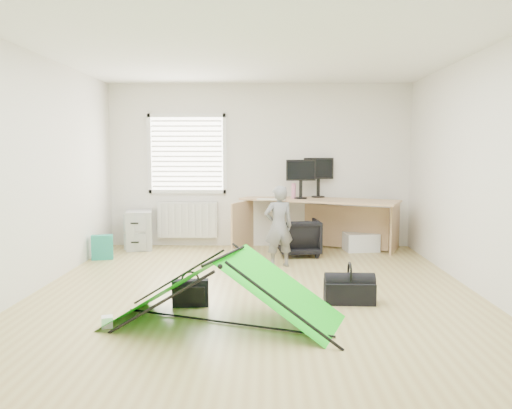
{
  "coord_description": "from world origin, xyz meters",
  "views": [
    {
      "loc": [
        0.14,
        -5.58,
        1.58
      ],
      "look_at": [
        0.0,
        0.4,
        0.95
      ],
      "focal_mm": 35.0,
      "sensor_mm": 36.0,
      "label": 1
    }
  ],
  "objects_px": {
    "desk": "(318,225)",
    "monitor_left": "(301,184)",
    "monitor_right": "(318,183)",
    "storage_crate": "(361,242)",
    "person": "(279,226)",
    "laptop_bag": "(190,293)",
    "filing_cabinet": "(139,230)",
    "thermos": "(294,191)",
    "office_chair": "(299,237)",
    "duffel_bag": "(349,292)",
    "kite": "(225,290)"
  },
  "relations": [
    {
      "from": "desk",
      "to": "monitor_left",
      "type": "bearing_deg",
      "value": -167.86
    },
    {
      "from": "monitor_right",
      "to": "storage_crate",
      "type": "relative_size",
      "value": 0.96
    },
    {
      "from": "desk",
      "to": "person",
      "type": "height_order",
      "value": "person"
    },
    {
      "from": "monitor_right",
      "to": "laptop_bag",
      "type": "bearing_deg",
      "value": -129.61
    },
    {
      "from": "filing_cabinet",
      "to": "thermos",
      "type": "relative_size",
      "value": 2.55
    },
    {
      "from": "monitor_right",
      "to": "office_chair",
      "type": "height_order",
      "value": "monitor_right"
    },
    {
      "from": "thermos",
      "to": "office_chair",
      "type": "relative_size",
      "value": 0.4
    },
    {
      "from": "thermos",
      "to": "storage_crate",
      "type": "relative_size",
      "value": 0.47
    },
    {
      "from": "desk",
      "to": "duffel_bag",
      "type": "distance_m",
      "value": 2.77
    },
    {
      "from": "desk",
      "to": "person",
      "type": "xyz_separation_m",
      "value": [
        -0.66,
        -1.1,
        0.14
      ]
    },
    {
      "from": "storage_crate",
      "to": "monitor_left",
      "type": "bearing_deg",
      "value": 178.73
    },
    {
      "from": "filing_cabinet",
      "to": "laptop_bag",
      "type": "distance_m",
      "value": 3.31
    },
    {
      "from": "storage_crate",
      "to": "duffel_bag",
      "type": "distance_m",
      "value": 2.86
    },
    {
      "from": "office_chair",
      "to": "storage_crate",
      "type": "height_order",
      "value": "office_chair"
    },
    {
      "from": "filing_cabinet",
      "to": "duffel_bag",
      "type": "distance_m",
      "value": 4.13
    },
    {
      "from": "desk",
      "to": "person",
      "type": "bearing_deg",
      "value": -97.66
    },
    {
      "from": "storage_crate",
      "to": "office_chair",
      "type": "bearing_deg",
      "value": -159.37
    },
    {
      "from": "person",
      "to": "laptop_bag",
      "type": "distance_m",
      "value": 2.09
    },
    {
      "from": "filing_cabinet",
      "to": "duffel_bag",
      "type": "xyz_separation_m",
      "value": [
        2.96,
        -2.87,
        -0.2
      ]
    },
    {
      "from": "desk",
      "to": "monitor_left",
      "type": "xyz_separation_m",
      "value": [
        -0.29,
        0.06,
        0.65
      ]
    },
    {
      "from": "filing_cabinet",
      "to": "monitor_left",
      "type": "height_order",
      "value": "monitor_left"
    },
    {
      "from": "filing_cabinet",
      "to": "monitor_left",
      "type": "bearing_deg",
      "value": -14.3
    },
    {
      "from": "monitor_right",
      "to": "storage_crate",
      "type": "distance_m",
      "value": 1.18
    },
    {
      "from": "monitor_left",
      "to": "person",
      "type": "height_order",
      "value": "monitor_left"
    },
    {
      "from": "desk",
      "to": "thermos",
      "type": "height_order",
      "value": "thermos"
    },
    {
      "from": "person",
      "to": "duffel_bag",
      "type": "height_order",
      "value": "person"
    },
    {
      "from": "storage_crate",
      "to": "filing_cabinet",
      "type": "bearing_deg",
      "value": 178.61
    },
    {
      "from": "filing_cabinet",
      "to": "monitor_right",
      "type": "height_order",
      "value": "monitor_right"
    },
    {
      "from": "monitor_right",
      "to": "office_chair",
      "type": "bearing_deg",
      "value": -131.08
    },
    {
      "from": "filing_cabinet",
      "to": "laptop_bag",
      "type": "relative_size",
      "value": 1.69
    },
    {
      "from": "person",
      "to": "duffel_bag",
      "type": "bearing_deg",
      "value": 95.84
    },
    {
      "from": "monitor_right",
      "to": "duffel_bag",
      "type": "relative_size",
      "value": 0.96
    },
    {
      "from": "desk",
      "to": "filing_cabinet",
      "type": "xyz_separation_m",
      "value": [
        -2.91,
        0.12,
        -0.11
      ]
    },
    {
      "from": "thermos",
      "to": "desk",
      "type": "bearing_deg",
      "value": -12.35
    },
    {
      "from": "desk",
      "to": "laptop_bag",
      "type": "relative_size",
      "value": 6.64
    },
    {
      "from": "monitor_left",
      "to": "laptop_bag",
      "type": "relative_size",
      "value": 1.29
    },
    {
      "from": "person",
      "to": "kite",
      "type": "bearing_deg",
      "value": 59.43
    },
    {
      "from": "monitor_right",
      "to": "laptop_bag",
      "type": "distance_m",
      "value": 3.72
    },
    {
      "from": "thermos",
      "to": "person",
      "type": "xyz_separation_m",
      "value": [
        -0.26,
        -1.18,
        -0.4
      ]
    },
    {
      "from": "monitor_right",
      "to": "office_chair",
      "type": "relative_size",
      "value": 0.8
    },
    {
      "from": "monitor_left",
      "to": "office_chair",
      "type": "xyz_separation_m",
      "value": [
        -0.05,
        -0.4,
        -0.78
      ]
    },
    {
      "from": "filing_cabinet",
      "to": "office_chair",
      "type": "xyz_separation_m",
      "value": [
        2.58,
        -0.47,
        -0.03
      ]
    },
    {
      "from": "laptop_bag",
      "to": "kite",
      "type": "bearing_deg",
      "value": -58.94
    },
    {
      "from": "monitor_right",
      "to": "duffel_bag",
      "type": "distance_m",
      "value": 3.2
    },
    {
      "from": "office_chair",
      "to": "storage_crate",
      "type": "xyz_separation_m",
      "value": [
        1.02,
        0.38,
        -0.14
      ]
    },
    {
      "from": "monitor_left",
      "to": "storage_crate",
      "type": "height_order",
      "value": "monitor_left"
    },
    {
      "from": "kite",
      "to": "storage_crate",
      "type": "height_order",
      "value": "kite"
    },
    {
      "from": "desk",
      "to": "laptop_bag",
      "type": "height_order",
      "value": "desk"
    },
    {
      "from": "office_chair",
      "to": "person",
      "type": "height_order",
      "value": "person"
    },
    {
      "from": "kite",
      "to": "laptop_bag",
      "type": "height_order",
      "value": "kite"
    }
  ]
}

